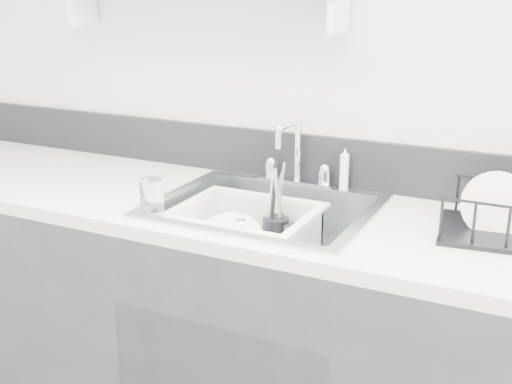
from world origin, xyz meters
The scene contains 12 objects.
counter_run centered at (0.00, 1.19, 0.46)m, with size 3.20×0.62×0.92m.
backsplash centered at (0.00, 1.49, 1.00)m, with size 3.20×0.02×0.16m, color black.
sink centered at (0.00, 1.19, 0.83)m, with size 0.64×0.52×0.20m, color silver, non-canonical shape.
faucet centered at (0.00, 1.44, 0.98)m, with size 0.26×0.18×0.23m.
side_sprayer centered at (0.16, 1.44, 0.99)m, with size 0.03×0.03×0.14m, color white.
wash_tub centered at (-0.05, 1.17, 0.83)m, with size 0.41×0.33×0.16m, color white, non-canonical shape.
plate_stack centered at (-0.09, 1.16, 0.79)m, with size 0.25×0.24×0.10m.
utensil_cup centered at (0.01, 1.25, 0.83)m, with size 0.08×0.08×0.27m.
ladle centered at (-0.05, 1.19, 0.80)m, with size 0.26×0.09×0.07m, color silver, non-canonical shape.
tumbler_in_tub centered at (0.09, 1.23, 0.81)m, with size 0.07×0.07×0.10m, color white.
tumbler_counter centered at (-0.27, 1.01, 0.97)m, with size 0.07×0.07×0.10m, color white.
bowl_small centered at (0.09, 1.14, 0.78)m, with size 0.11×0.11×0.03m, color white.
Camera 1 is at (0.78, -0.43, 1.53)m, focal length 45.00 mm.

